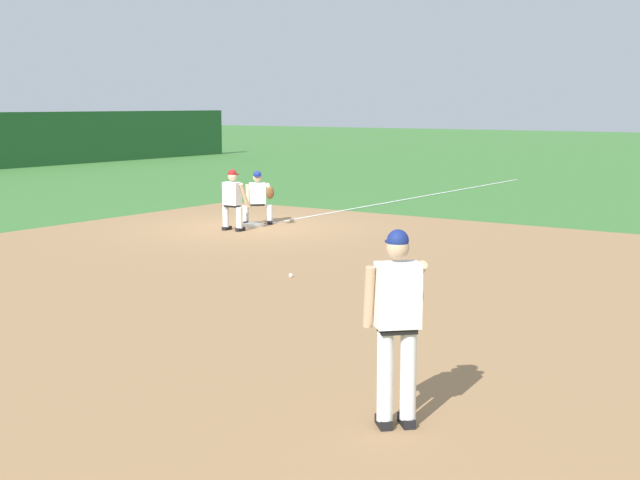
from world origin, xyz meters
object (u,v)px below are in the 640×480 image
first_baseman (259,195)px  baseball (291,275)px  first_base_bag (253,225)px  pitcher (398,316)px  baserunner (233,198)px

first_baseman → baseball: bearing=-136.9°
first_base_bag → pitcher: pitcher is taller
baseball → pitcher: pitcher is taller
pitcher → baserunner: (9.06, 9.64, -0.27)m
first_base_bag → pitcher: 13.85m
first_base_bag → first_baseman: size_ratio=0.28×
baserunner → first_base_bag: bearing=3.0°
baseball → baserunner: baserunner is taller
baseball → pitcher: 7.37m
baseball → pitcher: (-5.22, -5.09, 1.02)m
first_base_bag → first_baseman: bearing=18.4°
first_baseman → baserunner: (-1.20, -0.18, 0.06)m
baserunner → baseball: bearing=-130.2°
baseball → first_baseman: size_ratio=0.06×
baseball → baserunner: bearing=49.8°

